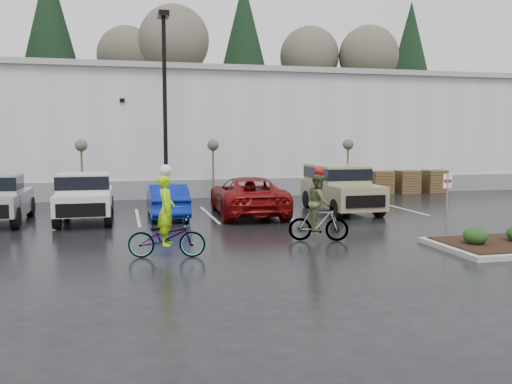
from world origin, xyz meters
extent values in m
plane|color=black|center=(0.00, 0.00, 0.00)|extent=(120.00, 120.00, 0.00)
cube|color=silver|center=(0.00, 22.00, 3.50)|extent=(60.00, 15.00, 7.00)
cube|color=slate|center=(0.00, 14.45, 0.50)|extent=(60.00, 0.12, 1.00)
cube|color=#999B9E|center=(0.00, 22.00, 7.05)|extent=(60.50, 15.50, 0.30)
cube|color=#1C3616|center=(0.00, 45.00, 3.00)|extent=(80.00, 25.00, 6.00)
cylinder|color=black|center=(-4.00, 12.00, 4.50)|extent=(0.20, 0.20, 9.00)
cube|color=black|center=(-4.00, 12.00, 9.10)|extent=(0.50, 1.00, 0.25)
cylinder|color=#4C391E|center=(-8.00, 13.00, 1.40)|extent=(0.10, 0.10, 2.80)
sphere|color=#4F493F|center=(-8.00, 13.00, 2.90)|extent=(0.60, 0.60, 0.60)
cylinder|color=#4C391E|center=(-1.50, 13.00, 1.40)|extent=(0.10, 0.10, 2.80)
sphere|color=#4F493F|center=(-1.50, 13.00, 2.90)|extent=(0.60, 0.60, 0.60)
cylinder|color=#4C391E|center=(6.00, 13.00, 1.40)|extent=(0.10, 0.10, 2.80)
sphere|color=#4F493F|center=(6.00, 13.00, 2.90)|extent=(0.60, 0.60, 0.60)
cube|color=#4C391E|center=(8.50, 14.00, 0.68)|extent=(1.20, 1.20, 1.35)
cube|color=#4C391E|center=(10.20, 14.00, 0.68)|extent=(1.20, 1.20, 1.35)
cube|color=#4C391E|center=(12.00, 14.00, 0.68)|extent=(1.20, 1.20, 1.35)
ellipsoid|color=black|center=(4.00, -1.00, 0.41)|extent=(0.70, 0.70, 0.52)
cylinder|color=gray|center=(3.80, 0.20, 1.10)|extent=(0.05, 0.05, 2.20)
cube|color=white|center=(3.80, 0.20, 1.95)|extent=(0.30, 0.02, 0.45)
cube|color=red|center=(3.80, 0.19, 1.95)|extent=(0.26, 0.02, 0.10)
imported|color=navy|center=(-4.31, 7.69, 0.70)|extent=(1.52, 4.29, 1.41)
imported|color=maroon|center=(-0.92, 7.60, 0.82)|extent=(3.00, 6.01, 1.64)
imported|color=#3F3F44|center=(-4.93, 0.19, 0.56)|extent=(2.22, 1.11, 1.12)
imported|color=#99DB0C|center=(-4.93, 0.19, 1.33)|extent=(0.59, 0.78, 1.95)
sphere|color=silver|center=(-4.93, 0.19, 2.42)|extent=(0.32, 0.32, 0.32)
imported|color=#3F3F44|center=(-0.02, 1.39, 0.57)|extent=(1.91, 1.09, 1.15)
imported|color=#434E29|center=(-0.02, 1.39, 1.25)|extent=(0.73, 0.99, 1.81)
sphere|color=#990C0C|center=(-0.02, 1.39, 2.24)|extent=(0.30, 0.30, 0.30)
camera|label=1|loc=(-6.07, -14.73, 3.34)|focal=38.00mm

